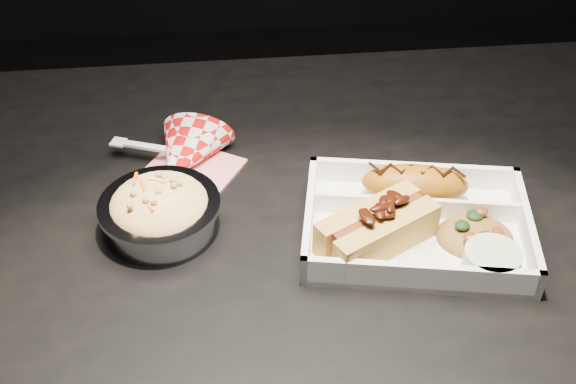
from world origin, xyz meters
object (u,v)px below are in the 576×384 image
Objects in this scene: fried_pastry at (415,184)px; napkin_fork at (184,155)px; dining_table at (300,279)px; food_tray at (415,228)px; foil_coleslaw_cup at (160,209)px; hotdog at (377,226)px.

napkin_fork is (-0.27, 0.10, -0.01)m from fried_pastry.
dining_table is at bearing -23.58° from napkin_fork.
foil_coleslaw_cup is at bearing -176.88° from food_tray.
napkin_fork is (-0.21, 0.18, -0.02)m from hotdog.
dining_table is at bearing 177.57° from food_tray.
hotdog is 0.28m from napkin_fork.
food_tray is (0.13, -0.03, 0.10)m from dining_table.
foil_coleslaw_cup reaches higher than dining_table.
fried_pastry is 0.91× the size of foil_coleslaw_cup.
foil_coleslaw_cup reaches higher than fried_pastry.
hotdog is (0.08, -0.05, 0.12)m from dining_table.
food_tray is 1.59× the size of napkin_fork.
hotdog is at bearing -13.64° from foil_coleslaw_cup.
dining_table is at bearing -3.37° from foil_coleslaw_cup.
food_tray is 0.29m from foil_coleslaw_cup.
dining_table is 0.21m from napkin_fork.
napkin_fork is at bearing 111.14° from hotdog.
food_tray is at bearing -101.05° from fried_pastry.
dining_table is 0.18m from fried_pastry.
hotdog is 0.82× the size of napkin_fork.
foil_coleslaw_cup is at bearing -81.87° from napkin_fork.
napkin_fork is at bearing 159.66° from food_tray.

